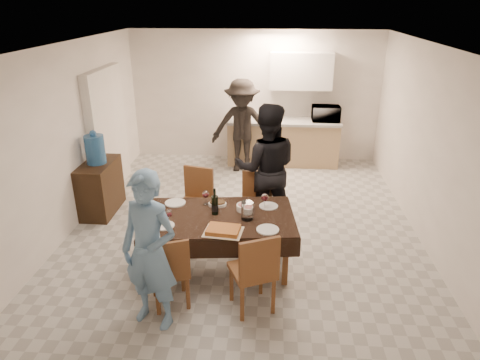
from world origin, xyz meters
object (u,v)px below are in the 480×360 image
(wine_bottle, at_px, (215,202))
(person_far, at_px, (266,169))
(console, at_px, (100,188))
(person_near, at_px, (150,252))
(water_jug, at_px, (95,149))
(dining_table, at_px, (219,218))
(person_kitchen, at_px, (242,126))
(savoury_tart, at_px, (223,230))
(microwave, at_px, (326,113))
(water_pitcher, at_px, (247,211))

(wine_bottle, height_order, person_far, person_far)
(person_far, bearing_deg, wine_bottle, 56.61)
(console, bearing_deg, person_far, -6.83)
(wine_bottle, height_order, person_near, person_near)
(water_jug, height_order, wine_bottle, water_jug)
(dining_table, xyz_separation_m, person_kitchen, (0.04, 3.31, 0.21))
(dining_table, height_order, console, console)
(wine_bottle, relative_size, person_kitchen, 0.19)
(wine_bottle, xyz_separation_m, person_far, (0.60, 1.00, 0.05))
(console, xyz_separation_m, person_near, (1.49, -2.41, 0.44))
(savoury_tart, xyz_separation_m, person_kitchen, (-0.06, 3.69, 0.16))
(console, relative_size, microwave, 1.65)
(console, xyz_separation_m, water_pitcher, (2.39, -1.41, 0.41))
(water_jug, height_order, person_far, person_far)
(water_pitcher, distance_m, microwave, 4.03)
(water_jug, distance_m, person_near, 2.84)
(dining_table, bearing_deg, person_far, 56.24)
(dining_table, xyz_separation_m, person_near, (-0.55, -1.05, 0.17))
(microwave, distance_m, person_kitchen, 1.69)
(water_pitcher, relative_size, person_far, 0.12)
(water_pitcher, distance_m, person_near, 1.35)
(water_jug, distance_m, person_kitchen, 2.85)
(console, height_order, person_kitchen, person_kitchen)
(dining_table, relative_size, wine_bottle, 5.71)
(microwave, xyz_separation_m, person_kitchen, (-1.62, -0.45, -0.17))
(console, bearing_deg, microwave, 32.96)
(water_pitcher, xyz_separation_m, savoury_tart, (-0.25, -0.33, -0.08))
(wine_bottle, bearing_deg, console, 146.67)
(microwave, xyz_separation_m, person_near, (-2.21, -4.81, -0.21))
(console, height_order, microwave, microwave)
(dining_table, relative_size, console, 2.17)
(water_jug, bearing_deg, microwave, 32.96)
(dining_table, relative_size, water_pitcher, 8.64)
(water_jug, relative_size, microwave, 0.81)
(wine_bottle, xyz_separation_m, microwave, (1.71, 3.71, 0.18))
(console, bearing_deg, person_near, -58.24)
(water_jug, xyz_separation_m, water_pitcher, (2.39, -1.41, -0.22))
(console, relative_size, water_jug, 2.03)
(water_pitcher, height_order, person_near, person_near)
(water_pitcher, xyz_separation_m, person_kitchen, (-0.31, 3.36, 0.07))
(dining_table, distance_m, water_pitcher, 0.38)
(wine_bottle, xyz_separation_m, person_near, (-0.50, -1.10, -0.03))
(person_near, bearing_deg, person_far, 80.57)
(person_far, xyz_separation_m, person_kitchen, (-0.51, 2.26, -0.04))
(wine_bottle, bearing_deg, savoury_tart, -70.77)
(water_pitcher, height_order, microwave, microwave)
(console, height_order, person_near, person_near)
(water_pitcher, bearing_deg, person_kitchen, 95.31)
(savoury_tart, xyz_separation_m, microwave, (1.56, 4.14, 0.32))
(wine_bottle, bearing_deg, microwave, 65.28)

